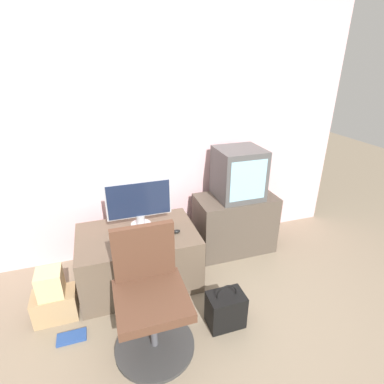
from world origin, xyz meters
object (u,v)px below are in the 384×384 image
Objects in this scene: keyboard at (149,235)px; handbag at (226,309)px; crt_tv at (239,173)px; book at (72,337)px; main_monitor at (139,203)px; mouse at (177,231)px; cardboard_box_lower at (55,305)px; office_chair at (151,301)px.

handbag is at bearing -53.78° from keyboard.
book is at bearing -156.84° from crt_tv.
crt_tv is 1.32× the size of handbag.
crt_tv is at bearing 5.95° from main_monitor.
mouse is 0.20× the size of cardboard_box_lower.
cardboard_box_lower is at bearing -169.70° from keyboard.
handbag is (0.47, -0.64, -0.39)m from keyboard.
office_chair is at bearing 178.50° from handbag.
mouse is at bearing -6.16° from keyboard.
mouse is 0.17× the size of handbag.
mouse is at bearing 6.57° from cardboard_box_lower.
book is at bearing -149.58° from keyboard.
office_chair is (-0.36, -0.60, -0.16)m from mouse.
cardboard_box_lower is at bearing 146.04° from office_chair.
office_chair is at bearing -95.19° from main_monitor.
mouse reaches higher than cardboard_box_lower.
book is (-0.95, -0.39, -0.54)m from mouse.
office_chair is 4.24× the size of book.
main_monitor is 1.14× the size of crt_tv.
cardboard_box_lower reaches higher than book.
mouse reaches higher than handbag.
main_monitor is 1.18m from book.
office_chair is 0.74m from book.
handbag is at bearing -11.05° from book.
cardboard_box_lower is at bearing 114.07° from book.
crt_tv is 0.56× the size of office_chair.
crt_tv reaches higher than book.
main_monitor reaches higher than cardboard_box_lower.
crt_tv is 2.39× the size of book.
main_monitor is 1.51× the size of handbag.
main_monitor is at bearing 84.81° from office_chair.
mouse is 0.31× the size of book.
cardboard_box_lower is at bearing -155.55° from main_monitor.
keyboard is 0.93m from cardboard_box_lower.
book is (-1.18, 0.23, -0.14)m from handbag.
keyboard is at bearing 173.84° from mouse.
book is at bearing 160.12° from office_chair.
cardboard_box_lower is at bearing 159.11° from handbag.
handbag is (0.23, -0.62, -0.40)m from mouse.
cardboard_box_lower is 1.55× the size of book.
office_chair reaches higher than cardboard_box_lower.
main_monitor is 1.08m from cardboard_box_lower.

